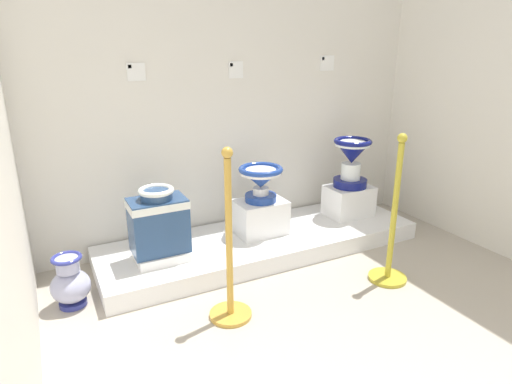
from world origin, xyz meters
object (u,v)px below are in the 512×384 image
object	(u,v)px
stanchion_post_near_left	(230,270)
plinth_block_tall_cobalt	(261,217)
info_placard_third	(327,63)
antique_toilet_rightmost	(352,157)
antique_toilet_tall_cobalt	(261,179)
stanchion_post_near_right	(391,240)
info_placard_second	(236,70)
info_placard_first	(136,72)
decorative_vase_companion	(70,283)
antique_toilet_slender_white	(158,220)
plinth_block_slender_white	(161,255)
plinth_block_rightmost	(349,201)

from	to	relation	value
stanchion_post_near_left	plinth_block_tall_cobalt	bearing A→B (deg)	51.56
info_placard_third	antique_toilet_rightmost	bearing A→B (deg)	-83.80
antique_toilet_rightmost	info_placard_third	distance (m)	0.84
antique_toilet_tall_cobalt	antique_toilet_rightmost	bearing A→B (deg)	-0.29
antique_toilet_tall_cobalt	stanchion_post_near_right	size ratio (longest dim) A/B	0.33
info_placard_second	stanchion_post_near_left	bearing A→B (deg)	-116.79
info_placard_third	stanchion_post_near_left	xyz separation A→B (m)	(-1.42, -1.11, -1.10)
info_placard_first	decorative_vase_companion	size ratio (longest dim) A/B	0.38
decorative_vase_companion	plinth_block_tall_cobalt	bearing A→B (deg)	7.47
antique_toilet_slender_white	info_placard_third	bearing A→B (deg)	15.10
antique_toilet_rightmost	decorative_vase_companion	bearing A→B (deg)	-175.44
plinth_block_slender_white	antique_toilet_slender_white	size ratio (longest dim) A/B	0.76
plinth_block_tall_cobalt	decorative_vase_companion	bearing A→B (deg)	-172.53
info_placard_third	stanchion_post_near_right	bearing A→B (deg)	-102.33
stanchion_post_near_right	info_placard_third	bearing A→B (deg)	77.67
plinth_block_rightmost	info_placard_third	size ratio (longest dim) A/B	2.74
plinth_block_slender_white	antique_toilet_slender_white	world-z (taller)	antique_toilet_slender_white
plinth_block_slender_white	decorative_vase_companion	distance (m)	0.61
antique_toilet_tall_cobalt	plinth_block_rightmost	size ratio (longest dim) A/B	0.89
antique_toilet_tall_cobalt	info_placard_first	size ratio (longest dim) A/B	2.66
antique_toilet_rightmost	info_placard_first	size ratio (longest dim) A/B	3.22
plinth_block_slender_white	info_placard_third	size ratio (longest dim) A/B	2.49
plinth_block_slender_white	plinth_block_rightmost	world-z (taller)	plinth_block_rightmost
antique_toilet_rightmost	decorative_vase_companion	size ratio (longest dim) A/B	1.22
plinth_block_rightmost	antique_toilet_rightmost	xyz separation A→B (m)	(0.00, 0.00, 0.39)
plinth_block_rightmost	decorative_vase_companion	world-z (taller)	plinth_block_rightmost
antique_toilet_rightmost	info_placard_second	distance (m)	1.21
info_placard_first	decorative_vase_companion	distance (m)	1.48
antique_toilet_rightmost	info_placard_first	distance (m)	1.85
antique_toilet_slender_white	plinth_block_rightmost	size ratio (longest dim) A/B	1.19
info_placard_third	stanchion_post_near_right	world-z (taller)	info_placard_third
antique_toilet_tall_cobalt	info_placard_first	world-z (taller)	info_placard_first
antique_toilet_tall_cobalt	info_placard_third	bearing A→B (deg)	23.57
antique_toilet_tall_cobalt	decorative_vase_companion	world-z (taller)	antique_toilet_tall_cobalt
decorative_vase_companion	plinth_block_slender_white	bearing A→B (deg)	9.58
plinth_block_tall_cobalt	info_placard_second	bearing A→B (deg)	95.31
plinth_block_rightmost	stanchion_post_near_right	bearing A→B (deg)	-109.86
decorative_vase_companion	stanchion_post_near_right	xyz separation A→B (m)	(1.99, -0.65, 0.15)
antique_toilet_slender_white	antique_toilet_rightmost	distance (m)	1.71
antique_toilet_tall_cobalt	antique_toilet_rightmost	world-z (taller)	antique_toilet_rightmost
antique_toilet_tall_cobalt	stanchion_post_near_left	world-z (taller)	stanchion_post_near_left
plinth_block_slender_white	stanchion_post_near_left	distance (m)	0.72
stanchion_post_near_right	antique_toilet_slender_white	bearing A→B (deg)	151.54
stanchion_post_near_left	info_placard_third	bearing A→B (deg)	37.96
plinth_block_tall_cobalt	info_placard_second	world-z (taller)	info_placard_second
plinth_block_tall_cobalt	antique_toilet_rightmost	distance (m)	0.95
antique_toilet_slender_white	stanchion_post_near_right	distance (m)	1.59
stanchion_post_near_right	antique_toilet_rightmost	bearing A→B (deg)	70.14
info_placard_second	stanchion_post_near_left	size ratio (longest dim) A/B	0.12
decorative_vase_companion	stanchion_post_near_right	size ratio (longest dim) A/B	0.33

